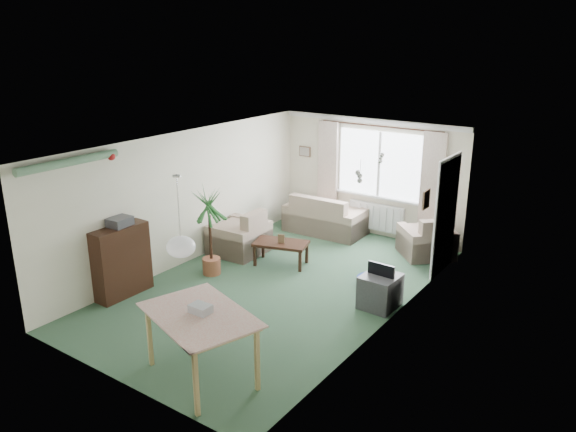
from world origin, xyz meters
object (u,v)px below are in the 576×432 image
Objects in this scene: tv_cube at (380,291)px; armchair_corner at (427,235)px; coffee_table at (281,253)px; bookshelf at (122,261)px; houseplant at (210,232)px; dining_table at (201,347)px; armchair_left at (239,231)px; sofa at (326,214)px; pet_bed at (373,281)px.

armchair_corner is at bearing 97.21° from tv_cube.
bookshelf reaches higher than coffee_table.
dining_table is at bearing -49.73° from houseplant.
tv_cube is (3.20, -0.51, -0.17)m from armchair_left.
tv_cube is at bearing 29.55° from bookshelf.
dining_table reaches higher than sofa.
tv_cube reaches higher than coffee_table.
sofa is 1.97m from coffee_table.
dining_table is at bearing -69.63° from coffee_table.
bookshelf is (-3.32, -4.37, 0.17)m from armchair_corner.
dining_table is (-0.72, -5.33, 0.02)m from armchair_corner.
bookshelf is (-1.33, -2.45, 0.36)m from coffee_table.
sofa is 5.56m from dining_table.
armchair_corner reaches higher than pet_bed.
dining_table is (1.26, -3.41, 0.20)m from coffee_table.
coffee_table is at bearing 54.40° from houseplant.
bookshelf is 0.86× the size of dining_table.
coffee_table is (0.99, -0.02, -0.22)m from armchair_left.
houseplant is 2.88m from pet_bed.
bookshelf is at bearing -112.66° from houseplant.
houseplant is at bearing 10.97° from armchair_left.
houseplant is 2.78× the size of pet_bed.
pet_bed is at bearing 6.21° from coffee_table.
bookshelf reaches higher than dining_table.
dining_table is at bearing -97.88° from pet_bed.
dining_table reaches higher than coffee_table.
tv_cube is (3.54, 1.96, -0.31)m from bookshelf.
bookshelf is 2.01× the size of tv_cube.
dining_table is 3.07m from tv_cube.
houseplant is 2.74× the size of tv_cube.
bookshelf is at bearing 74.28° from sofa.
pet_bed is at bearing 38.29° from armchair_corner.
sofa reaches higher than armchair_corner.
armchair_left is 4.10m from dining_table.
pet_bed is (0.50, 3.60, -0.36)m from dining_table.
armchair_left is 0.62× the size of houseplant.
houseplant is (-0.74, -1.04, 0.57)m from coffee_table.
bookshelf is (-0.34, -2.47, 0.14)m from armchair_left.
pet_bed is at bearing 91.24° from armchair_left.
bookshelf is at bearing -118.53° from coffee_table.
sofa is 1.71× the size of armchair_left.
bookshelf reaches higher than tv_cube.
tv_cube is at bearing 133.39° from sofa.
armchair_left reaches higher than coffee_table.
coffee_table is 0.83× the size of bookshelf.
tv_cube is (0.94, 2.92, -0.16)m from dining_table.
houseplant is at bearing -153.87° from pet_bed.
houseplant is (-0.50, -2.98, 0.37)m from sofa.
tv_cube is (2.95, 0.55, -0.52)m from houseplant.
armchair_left is at bearing -176.40° from pet_bed.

